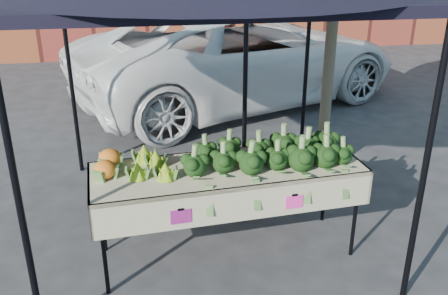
% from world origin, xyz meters
% --- Properties ---
extents(ground, '(90.00, 90.00, 0.00)m').
position_xyz_m(ground, '(0.00, 0.00, 0.00)').
color(ground, '#27272A').
extents(table, '(2.46, 1.01, 0.90)m').
position_xyz_m(table, '(-0.10, -0.13, 0.45)').
color(table, beige).
rests_on(table, ground).
extents(canopy, '(3.16, 3.16, 2.74)m').
position_xyz_m(canopy, '(-0.19, 0.48, 1.37)').
color(canopy, black).
rests_on(canopy, ground).
extents(broccoli_heap, '(1.55, 0.58, 0.27)m').
position_xyz_m(broccoli_heap, '(0.26, -0.11, 1.04)').
color(broccoli_heap, black).
rests_on(broccoli_heap, table).
extents(romanesco_cluster, '(0.44, 0.58, 0.21)m').
position_xyz_m(romanesco_cluster, '(-0.76, -0.10, 1.00)').
color(romanesco_cluster, '#8AB323').
rests_on(romanesco_cluster, table).
extents(cauliflower_pair, '(0.24, 0.44, 0.19)m').
position_xyz_m(cauliflower_pair, '(-1.13, -0.07, 0.99)').
color(cauliflower_pair, orange).
rests_on(cauliflower_pair, table).
extents(street_tree, '(1.89, 1.89, 3.72)m').
position_xyz_m(street_tree, '(1.32, 1.30, 1.86)').
color(street_tree, '#1E4C14').
rests_on(street_tree, ground).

